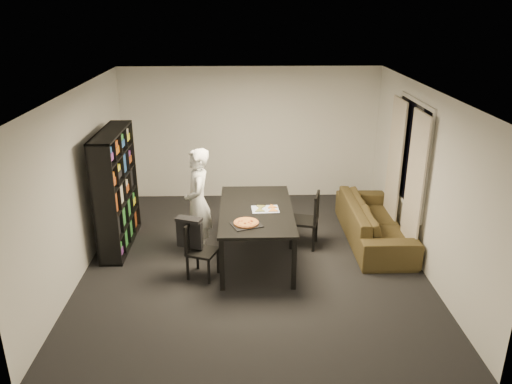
{
  "coord_description": "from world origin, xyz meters",
  "views": [
    {
      "loc": [
        -0.14,
        -6.81,
        3.73
      ],
      "look_at": [
        0.04,
        0.19,
        1.05
      ],
      "focal_mm": 35.0,
      "sensor_mm": 36.0,
      "label": 1
    }
  ],
  "objects_px": {
    "person": "(198,202)",
    "sofa": "(374,222)",
    "bookshelf": "(116,190)",
    "dining_table": "(256,213)",
    "chair_right": "(310,216)",
    "baking_tray": "(246,225)",
    "chair_left": "(197,246)",
    "pepperoni_pizza": "(246,223)"
  },
  "relations": [
    {
      "from": "dining_table",
      "to": "person",
      "type": "relative_size",
      "value": 1.15
    },
    {
      "from": "baking_tray",
      "to": "sofa",
      "type": "distance_m",
      "value": 2.46
    },
    {
      "from": "dining_table",
      "to": "chair_right",
      "type": "xyz_separation_m",
      "value": [
        0.87,
        0.37,
        -0.22
      ]
    },
    {
      "from": "chair_left",
      "to": "sofa",
      "type": "relative_size",
      "value": 0.37
    },
    {
      "from": "baking_tray",
      "to": "sofa",
      "type": "bearing_deg",
      "value": 28.1
    },
    {
      "from": "person",
      "to": "baking_tray",
      "type": "relative_size",
      "value": 4.25
    },
    {
      "from": "dining_table",
      "to": "bookshelf",
      "type": "bearing_deg",
      "value": 167.05
    },
    {
      "from": "pepperoni_pizza",
      "to": "chair_left",
      "type": "bearing_deg",
      "value": 177.35
    },
    {
      "from": "baking_tray",
      "to": "sofa",
      "type": "relative_size",
      "value": 0.18
    },
    {
      "from": "bookshelf",
      "to": "pepperoni_pizza",
      "type": "height_order",
      "value": "bookshelf"
    },
    {
      "from": "chair_right",
      "to": "baking_tray",
      "type": "height_order",
      "value": "chair_right"
    },
    {
      "from": "bookshelf",
      "to": "sofa",
      "type": "relative_size",
      "value": 0.84
    },
    {
      "from": "chair_right",
      "to": "person",
      "type": "xyz_separation_m",
      "value": [
        -1.75,
        -0.17,
        0.33
      ]
    },
    {
      "from": "bookshelf",
      "to": "person",
      "type": "distance_m",
      "value": 1.35
    },
    {
      "from": "person",
      "to": "baking_tray",
      "type": "xyz_separation_m",
      "value": [
        0.73,
        -0.78,
        -0.03
      ]
    },
    {
      "from": "dining_table",
      "to": "chair_right",
      "type": "height_order",
      "value": "chair_right"
    },
    {
      "from": "baking_tray",
      "to": "sofa",
      "type": "height_order",
      "value": "baking_tray"
    },
    {
      "from": "person",
      "to": "sofa",
      "type": "relative_size",
      "value": 0.75
    },
    {
      "from": "dining_table",
      "to": "pepperoni_pizza",
      "type": "bearing_deg",
      "value": -105.62
    },
    {
      "from": "person",
      "to": "chair_left",
      "type": "bearing_deg",
      "value": -3.72
    },
    {
      "from": "dining_table",
      "to": "person",
      "type": "xyz_separation_m",
      "value": [
        -0.89,
        0.2,
        0.11
      ]
    },
    {
      "from": "bookshelf",
      "to": "chair_left",
      "type": "bearing_deg",
      "value": -37.42
    },
    {
      "from": "bookshelf",
      "to": "baking_tray",
      "type": "height_order",
      "value": "bookshelf"
    },
    {
      "from": "chair_right",
      "to": "dining_table",
      "type": "bearing_deg",
      "value": -51.96
    },
    {
      "from": "chair_left",
      "to": "sofa",
      "type": "height_order",
      "value": "chair_left"
    },
    {
      "from": "chair_right",
      "to": "sofa",
      "type": "height_order",
      "value": "chair_right"
    },
    {
      "from": "bookshelf",
      "to": "baking_tray",
      "type": "xyz_separation_m",
      "value": [
        2.05,
        -1.08,
        -0.13
      ]
    },
    {
      "from": "chair_left",
      "to": "dining_table",
      "type": "bearing_deg",
      "value": -38.08
    },
    {
      "from": "person",
      "to": "sofa",
      "type": "distance_m",
      "value": 2.93
    },
    {
      "from": "baking_tray",
      "to": "dining_table",
      "type": "bearing_deg",
      "value": 75.22
    },
    {
      "from": "person",
      "to": "sofa",
      "type": "bearing_deg",
      "value": 90.92
    },
    {
      "from": "dining_table",
      "to": "sofa",
      "type": "bearing_deg",
      "value": 15.76
    },
    {
      "from": "sofa",
      "to": "chair_right",
      "type": "bearing_deg",
      "value": 99.56
    },
    {
      "from": "person",
      "to": "chair_right",
      "type": "bearing_deg",
      "value": 89.38
    },
    {
      "from": "chair_left",
      "to": "pepperoni_pizza",
      "type": "distance_m",
      "value": 0.79
    },
    {
      "from": "dining_table",
      "to": "person",
      "type": "bearing_deg",
      "value": 167.41
    },
    {
      "from": "chair_right",
      "to": "pepperoni_pizza",
      "type": "height_order",
      "value": "chair_right"
    },
    {
      "from": "bookshelf",
      "to": "pepperoni_pizza",
      "type": "xyz_separation_m",
      "value": [
        2.04,
        -1.06,
        -0.11
      ]
    },
    {
      "from": "chair_left",
      "to": "sofa",
      "type": "distance_m",
      "value": 3.03
    },
    {
      "from": "bookshelf",
      "to": "dining_table",
      "type": "distance_m",
      "value": 2.26
    },
    {
      "from": "bookshelf",
      "to": "chair_left",
      "type": "relative_size",
      "value": 2.3
    },
    {
      "from": "baking_tray",
      "to": "pepperoni_pizza",
      "type": "xyz_separation_m",
      "value": [
        -0.0,
        0.02,
        0.02
      ]
    }
  ]
}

